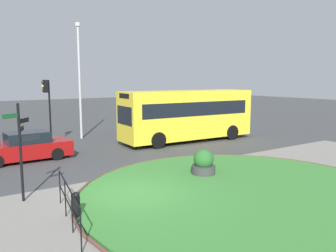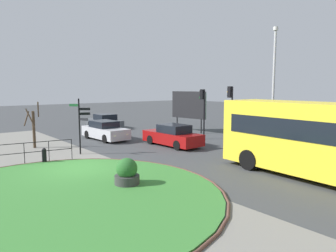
{
  "view_description": "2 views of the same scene",
  "coord_description": "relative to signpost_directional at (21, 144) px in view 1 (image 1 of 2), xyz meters",
  "views": [
    {
      "loc": [
        -5.43,
        -10.46,
        4.15
      ],
      "look_at": [
        3.63,
        3.04,
        1.89
      ],
      "focal_mm": 36.35,
      "sensor_mm": 36.0,
      "label": 1
    },
    {
      "loc": [
        14.66,
        -6.06,
        4.04
      ],
      "look_at": [
        1.79,
        4.22,
        2.01
      ],
      "focal_mm": 33.9,
      "sensor_mm": 36.0,
      "label": 2
    }
  ],
  "objects": [
    {
      "name": "sidewalk_paving",
      "position": [
        3.29,
        -3.37,
        -1.97
      ],
      "size": [
        32.0,
        8.4,
        0.02
      ],
      "primitive_type": "cube",
      "color": "gray",
      "rests_on": "ground"
    },
    {
      "name": "signpost_directional",
      "position": [
        0.0,
        0.0,
        0.0
      ],
      "size": [
        1.23,
        0.97,
        3.37
      ],
      "color": "black",
      "rests_on": "ground"
    },
    {
      "name": "lamppost_tall",
      "position": [
        5.91,
        10.84,
        2.25
      ],
      "size": [
        0.32,
        0.32,
        7.88
      ],
      "color": "#B7B7BC",
      "rests_on": "ground"
    },
    {
      "name": "grass_kerb_ring",
      "position": [
        6.79,
        -3.72,
        -1.93
      ],
      "size": [
        12.19,
        12.19,
        0.11
      ],
      "primitive_type": "torus",
      "color": "brown",
      "rests_on": "ground"
    },
    {
      "name": "bus_yellow",
      "position": [
        11.49,
        5.97,
        -0.18
      ],
      "size": [
        9.22,
        2.89,
        3.37
      ],
      "rotation": [
        0.0,
        0.0,
        3.1
      ],
      "color": "yellow",
      "rests_on": "ground"
    },
    {
      "name": "bollard_foreground",
      "position": [
        0.98,
        -2.48,
        -1.55
      ],
      "size": [
        0.23,
        0.23,
        0.84
      ],
      "color": "black",
      "rests_on": "ground"
    },
    {
      "name": "traffic_light_far",
      "position": [
        3.37,
        9.6,
        1.0
      ],
      "size": [
        0.49,
        0.28,
        4.09
      ],
      "rotation": [
        0.0,
        0.0,
        3.22
      ],
      "color": "black",
      "rests_on": "ground"
    },
    {
      "name": "ground",
      "position": [
        3.29,
        -1.57,
        -1.98
      ],
      "size": [
        120.0,
        120.0,
        0.0
      ],
      "primitive_type": "plane",
      "color": "#3D3F42"
    },
    {
      "name": "railing_grass_edge",
      "position": [
        0.67,
        -2.76,
        -1.25
      ],
      "size": [
        0.6,
        3.65,
        1.16
      ],
      "rotation": [
        0.0,
        0.0,
        4.56
      ],
      "color": "black",
      "rests_on": "ground"
    },
    {
      "name": "planter_near_signpost",
      "position": [
        7.05,
        -1.07,
        -1.46
      ],
      "size": [
        1.02,
        1.02,
        1.17
      ],
      "color": "#383838",
      "rests_on": "ground"
    },
    {
      "name": "grass_island",
      "position": [
        6.79,
        -3.72,
        -1.93
      ],
      "size": [
        11.88,
        11.88,
        0.1
      ],
      "primitive_type": "cylinder",
      "color": "#387A33",
      "rests_on": "ground"
    },
    {
      "name": "car_trailing",
      "position": [
        1.25,
        6.11,
        -1.3
      ],
      "size": [
        4.64,
        1.92,
        1.48
      ],
      "rotation": [
        0.0,
        0.0,
        3.17
      ],
      "color": "maroon",
      "rests_on": "ground"
    }
  ]
}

